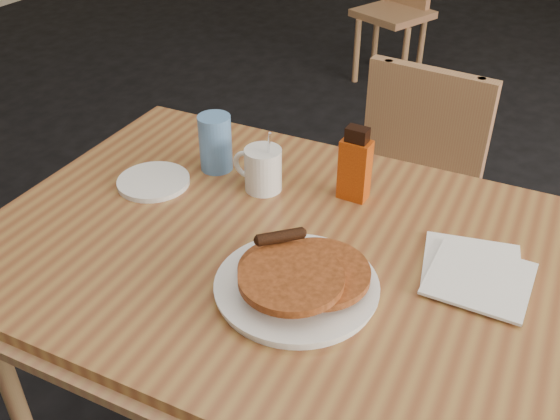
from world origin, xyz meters
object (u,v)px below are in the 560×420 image
at_px(chair_main_far, 409,186).
at_px(blue_tumbler, 215,143).
at_px(main_table, 299,264).
at_px(coffee_mug, 262,168).
at_px(pancake_plate, 298,280).
at_px(syrup_bottle, 355,166).

distance_m(chair_main_far, blue_tumbler, 0.71).
relative_size(main_table, coffee_mug, 8.73).
xyz_separation_m(pancake_plate, syrup_bottle, (-0.04, 0.33, 0.05)).
distance_m(pancake_plate, blue_tumbler, 0.47).
xyz_separation_m(coffee_mug, blue_tumbler, (-0.14, 0.02, 0.02)).
xyz_separation_m(main_table, chair_main_far, (-0.00, 0.73, -0.21)).
relative_size(main_table, blue_tumbler, 10.13).
height_order(main_table, coffee_mug, coffee_mug).
height_order(main_table, syrup_bottle, syrup_bottle).
bearing_deg(pancake_plate, syrup_bottle, 96.60).
distance_m(pancake_plate, coffee_mug, 0.35).
distance_m(main_table, chair_main_far, 0.76).
bearing_deg(syrup_bottle, main_table, -94.65).
height_order(syrup_bottle, blue_tumbler, syrup_bottle).
bearing_deg(blue_tumbler, coffee_mug, -10.02).
xyz_separation_m(pancake_plate, blue_tumbler, (-0.37, 0.29, 0.04)).
distance_m(chair_main_far, pancake_plate, 0.88).
height_order(main_table, blue_tumbler, blue_tumbler).
distance_m(syrup_bottle, blue_tumbler, 0.33).
bearing_deg(chair_main_far, coffee_mug, -103.52).
height_order(pancake_plate, syrup_bottle, syrup_bottle).
height_order(chair_main_far, syrup_bottle, syrup_bottle).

